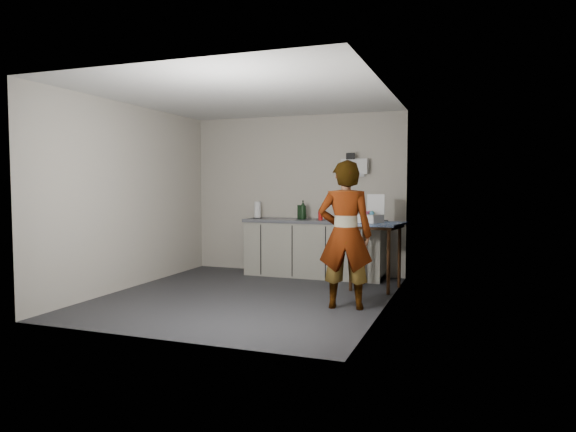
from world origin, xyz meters
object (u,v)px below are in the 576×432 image
(dish_rack, at_px, (351,217))
(dark_bottle, at_px, (299,212))
(kitchen_counter, at_px, (314,250))
(soda_can, at_px, (321,215))
(soap_bottle, at_px, (303,210))
(standing_man, at_px, (345,235))
(bakery_box, at_px, (371,216))
(paper_towel, at_px, (257,210))
(side_table, at_px, (376,231))

(dish_rack, bearing_deg, dark_bottle, 178.70)
(kitchen_counter, bearing_deg, soda_can, -6.75)
(soda_can, height_order, dark_bottle, dark_bottle)
(dark_bottle, bearing_deg, kitchen_counter, -9.78)
(soap_bottle, bearing_deg, standing_man, -58.74)
(bakery_box, bearing_deg, standing_man, -72.39)
(soap_bottle, xyz_separation_m, soda_can, (0.30, -0.02, -0.08))
(standing_man, distance_m, paper_towel, 2.65)
(soap_bottle, distance_m, paper_towel, 0.77)
(side_table, relative_size, bakery_box, 2.37)
(kitchen_counter, distance_m, side_table, 1.34)
(bakery_box, bearing_deg, soda_can, 165.72)
(dark_bottle, distance_m, paper_towel, 0.70)
(kitchen_counter, bearing_deg, soap_bottle, 177.05)
(bakery_box, bearing_deg, side_table, 24.57)
(side_table, xyz_separation_m, paper_towel, (-2.05, 0.60, 0.23))
(side_table, distance_m, bakery_box, 0.22)
(soap_bottle, bearing_deg, paper_towel, -174.92)
(side_table, relative_size, standing_man, 0.53)
(soda_can, xyz_separation_m, paper_towel, (-1.06, -0.05, 0.06))
(soda_can, bearing_deg, paper_towel, -177.57)
(kitchen_counter, distance_m, bakery_box, 1.36)
(dark_bottle, distance_m, dish_rack, 0.86)
(standing_man, bearing_deg, bakery_box, -103.52)
(paper_towel, bearing_deg, standing_man, -43.68)
(standing_man, height_order, dark_bottle, standing_man)
(side_table, height_order, standing_man, standing_man)
(kitchen_counter, xyz_separation_m, standing_man, (0.96, -1.89, 0.45))
(paper_towel, bearing_deg, soda_can, 2.43)
(kitchen_counter, distance_m, dark_bottle, 0.65)
(kitchen_counter, height_order, bakery_box, bakery_box)
(standing_man, bearing_deg, paper_towel, -53.87)
(paper_towel, bearing_deg, side_table, -16.31)
(soda_can, bearing_deg, side_table, -33.09)
(soda_can, distance_m, paper_towel, 1.07)
(soda_can, bearing_deg, standing_man, -65.57)
(side_table, xyz_separation_m, soap_bottle, (-1.29, 0.67, 0.25))
(paper_towel, bearing_deg, bakery_box, -16.97)
(kitchen_counter, distance_m, soap_bottle, 0.66)
(dish_rack, relative_size, bakery_box, 0.90)
(side_table, distance_m, soap_bottle, 1.48)
(dish_rack, bearing_deg, side_table, -53.56)
(side_table, relative_size, paper_towel, 3.39)
(soda_can, bearing_deg, soap_bottle, 175.67)
(side_table, height_order, dish_rack, dish_rack)
(kitchen_counter, bearing_deg, side_table, -30.94)
(paper_towel, distance_m, bakery_box, 2.08)
(side_table, bearing_deg, dark_bottle, 160.37)
(soda_can, bearing_deg, dark_bottle, 171.09)
(soap_bottle, relative_size, soda_can, 2.20)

